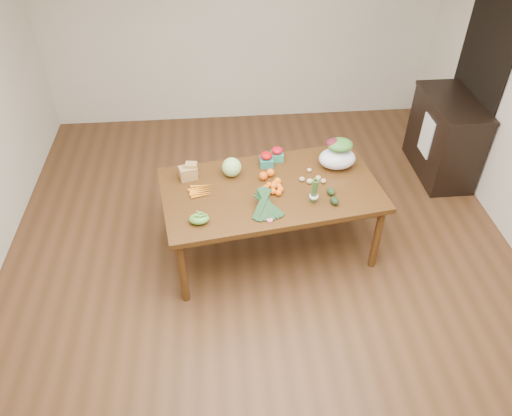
{
  "coord_description": "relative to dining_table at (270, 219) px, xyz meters",
  "views": [
    {
      "loc": [
        -0.36,
        -3.19,
        3.5
      ],
      "look_at": [
        -0.08,
        0.0,
        0.82
      ],
      "focal_mm": 35.0,
      "sensor_mm": 36.0,
      "label": 1
    }
  ],
  "objects": [
    {
      "name": "floor",
      "position": [
        -0.09,
        -0.35,
        -0.38
      ],
      "size": [
        6.0,
        6.0,
        0.0
      ],
      "primitive_type": "plane",
      "color": "#55341D",
      "rests_on": "ground"
    },
    {
      "name": "room_walls",
      "position": [
        -0.09,
        -0.35,
        0.97
      ],
      "size": [
        5.02,
        6.02,
        2.7
      ],
      "color": "silver",
      "rests_on": "floor"
    },
    {
      "name": "dining_table",
      "position": [
        0.0,
        0.0,
        0.0
      ],
      "size": [
        2.09,
        1.36,
        0.75
      ],
      "primitive_type": "cube",
      "rotation": [
        0.0,
        0.0,
        0.15
      ],
      "color": "#442A10",
      "rests_on": "floor"
    },
    {
      "name": "doorway_dark",
      "position": [
        2.39,
        1.25,
        0.68
      ],
      "size": [
        0.02,
        1.0,
        2.1
      ],
      "primitive_type": "cube",
      "color": "black",
      "rests_on": "floor"
    },
    {
      "name": "cabinet",
      "position": [
        2.13,
        1.12,
        0.1
      ],
      "size": [
        0.52,
        1.02,
        0.94
      ],
      "primitive_type": "cube",
      "color": "black",
      "rests_on": "floor"
    },
    {
      "name": "dish_towel",
      "position": [
        1.87,
        1.05,
        0.18
      ],
      "size": [
        0.02,
        0.28,
        0.45
      ],
      "primitive_type": "cube",
      "color": "white",
      "rests_on": "cabinet"
    },
    {
      "name": "paper_bag",
      "position": [
        -0.74,
        0.21,
        0.45
      ],
      "size": [
        0.23,
        0.2,
        0.15
      ],
      "primitive_type": null,
      "rotation": [
        0.0,
        0.0,
        0.15
      ],
      "color": "#A17B48",
      "rests_on": "dining_table"
    },
    {
      "name": "cabbage",
      "position": [
        -0.34,
        0.23,
        0.47
      ],
      "size": [
        0.18,
        0.18,
        0.18
      ],
      "primitive_type": "sphere",
      "color": "#A9DB7E",
      "rests_on": "dining_table"
    },
    {
      "name": "strawberry_basket_a",
      "position": [
        -0.0,
        0.36,
        0.43
      ],
      "size": [
        0.14,
        0.14,
        0.11
      ],
      "primitive_type": null,
      "rotation": [
        0.0,
        0.0,
        0.15
      ],
      "color": "red",
      "rests_on": "dining_table"
    },
    {
      "name": "strawberry_basket_b",
      "position": [
        0.11,
        0.44,
        0.43
      ],
      "size": [
        0.13,
        0.13,
        0.11
      ],
      "primitive_type": null,
      "rotation": [
        0.0,
        0.0,
        0.15
      ],
      "color": "red",
      "rests_on": "dining_table"
    },
    {
      "name": "orange_a",
      "position": [
        -0.06,
        0.13,
        0.42
      ],
      "size": [
        0.08,
        0.08,
        0.08
      ],
      "primitive_type": "sphere",
      "color": "orange",
      "rests_on": "dining_table"
    },
    {
      "name": "orange_b",
      "position": [
        0.01,
        0.18,
        0.41
      ],
      "size": [
        0.08,
        0.08,
        0.08
      ],
      "primitive_type": "sphere",
      "color": "orange",
      "rests_on": "dining_table"
    },
    {
      "name": "orange_c",
      "position": [
        0.07,
        0.05,
        0.41
      ],
      "size": [
        0.07,
        0.07,
        0.07
      ],
      "primitive_type": "sphere",
      "color": "#FA560F",
      "rests_on": "dining_table"
    },
    {
      "name": "mandarin_cluster",
      "position": [
        0.02,
        -0.05,
        0.42
      ],
      "size": [
        0.2,
        0.2,
        0.09
      ],
      "primitive_type": null,
      "rotation": [
        0.0,
        0.0,
        0.15
      ],
      "color": "orange",
      "rests_on": "dining_table"
    },
    {
      "name": "carrots",
      "position": [
        -0.63,
        -0.0,
        0.39
      ],
      "size": [
        0.25,
        0.22,
        0.03
      ],
      "primitive_type": null,
      "rotation": [
        0.0,
        0.0,
        0.15
      ],
      "color": "orange",
      "rests_on": "dining_table"
    },
    {
      "name": "snap_pea_bag",
      "position": [
        -0.65,
        -0.41,
        0.41
      ],
      "size": [
        0.17,
        0.13,
        0.08
      ],
      "primitive_type": "ellipsoid",
      "color": "#5C9331",
      "rests_on": "dining_table"
    },
    {
      "name": "kale_bunch",
      "position": [
        -0.08,
        -0.36,
        0.45
      ],
      "size": [
        0.38,
        0.44,
        0.16
      ],
      "primitive_type": null,
      "rotation": [
        0.0,
        0.0,
        0.15
      ],
      "color": "#16321B",
      "rests_on": "dining_table"
    },
    {
      "name": "asparagus_bundle",
      "position": [
        0.35,
        -0.23,
        0.5
      ],
      "size": [
        0.1,
        0.13,
        0.26
      ],
      "primitive_type": null,
      "rotation": [
        0.15,
        0.0,
        0.15
      ],
      "color": "#446C31",
      "rests_on": "dining_table"
    },
    {
      "name": "potato_a",
      "position": [
        0.3,
        0.08,
        0.4
      ],
      "size": [
        0.05,
        0.05,
        0.05
      ],
      "primitive_type": "ellipsoid",
      "color": "tan",
      "rests_on": "dining_table"
    },
    {
      "name": "potato_b",
      "position": [
        0.36,
        0.03,
        0.4
      ],
      "size": [
        0.06,
        0.05,
        0.05
      ],
      "primitive_type": "ellipsoid",
      "color": "#D7BE7C",
      "rests_on": "dining_table"
    },
    {
      "name": "potato_c",
      "position": [
        0.45,
        0.08,
        0.4
      ],
      "size": [
        0.05,
        0.05,
        0.05
      ],
      "primitive_type": "ellipsoid",
      "color": "tan",
      "rests_on": "dining_table"
    },
    {
      "name": "potato_d",
      "position": [
        0.39,
        0.22,
        0.39
      ],
      "size": [
        0.04,
        0.04,
        0.04
      ],
      "primitive_type": "ellipsoid",
      "color": "#DDCF7F",
      "rests_on": "dining_table"
    },
    {
      "name": "potato_e",
      "position": [
        0.49,
        0.03,
        0.4
      ],
      "size": [
        0.05,
        0.05,
        0.05
      ],
      "primitive_type": "ellipsoid",
      "color": "tan",
      "rests_on": "dining_table"
    },
    {
      "name": "avocado_a",
      "position": [
        0.52,
        -0.27,
        0.41
      ],
      "size": [
        0.09,
        0.11,
        0.06
      ],
      "primitive_type": "ellipsoid",
      "rotation": [
        0.0,
        0.0,
        0.3
      ],
      "color": "black",
      "rests_on": "dining_table"
    },
    {
      "name": "avocado_b",
      "position": [
        0.52,
        -0.14,
        0.41
      ],
      "size": [
        0.09,
        0.11,
        0.06
      ],
      "primitive_type": "ellipsoid",
      "rotation": [
        0.0,
        0.0,
        0.3
      ],
      "color": "black",
      "rests_on": "dining_table"
    },
    {
      "name": "salad_bag",
      "position": [
        0.66,
        0.27,
        0.51
      ],
      "size": [
        0.38,
        0.31,
        0.27
      ],
      "primitive_type": null,
      "rotation": [
        0.0,
        0.0,
        0.15
      ],
      "color": "silver",
      "rests_on": "dining_table"
    }
  ]
}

